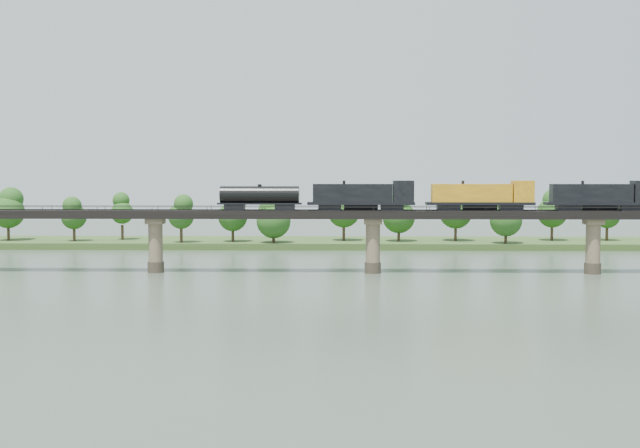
{
  "coord_description": "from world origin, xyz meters",
  "views": [
    {
      "loc": [
        -6.14,
        -116.18,
        18.05
      ],
      "look_at": [
        -9.68,
        30.0,
        9.0
      ],
      "focal_mm": 45.0,
      "sensor_mm": 36.0,
      "label": 1
    }
  ],
  "objects": [
    {
      "name": "bridge_superstructure",
      "position": [
        0.0,
        30.0,
        11.79
      ],
      "size": [
        220.0,
        4.9,
        0.75
      ],
      "color": "black",
      "rests_on": "bridge"
    },
    {
      "name": "far_treeline",
      "position": [
        -8.21,
        80.52,
        8.83
      ],
      "size": [
        289.06,
        17.54,
        13.6
      ],
      "color": "#382619",
      "rests_on": "far_bank"
    },
    {
      "name": "freight_train",
      "position": [
        12.37,
        30.0,
        14.1
      ],
      "size": [
        79.19,
        3.09,
        5.45
      ],
      "color": "black",
      "rests_on": "bridge"
    },
    {
      "name": "far_bank",
      "position": [
        0.0,
        85.0,
        0.8
      ],
      "size": [
        300.0,
        24.0,
        1.6
      ],
      "primitive_type": "cube",
      "color": "#2F4A1D",
      "rests_on": "ground"
    },
    {
      "name": "ground",
      "position": [
        0.0,
        0.0,
        0.0
      ],
      "size": [
        400.0,
        400.0,
        0.0
      ],
      "primitive_type": "plane",
      "color": "#374737",
      "rests_on": "ground"
    },
    {
      "name": "bridge",
      "position": [
        0.0,
        30.0,
        5.46
      ],
      "size": [
        236.0,
        30.0,
        11.5
      ],
      "color": "#473A2D",
      "rests_on": "ground"
    }
  ]
}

